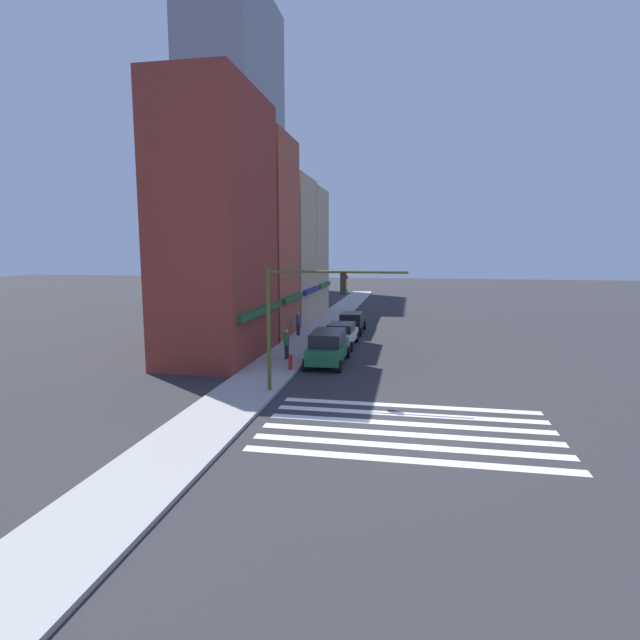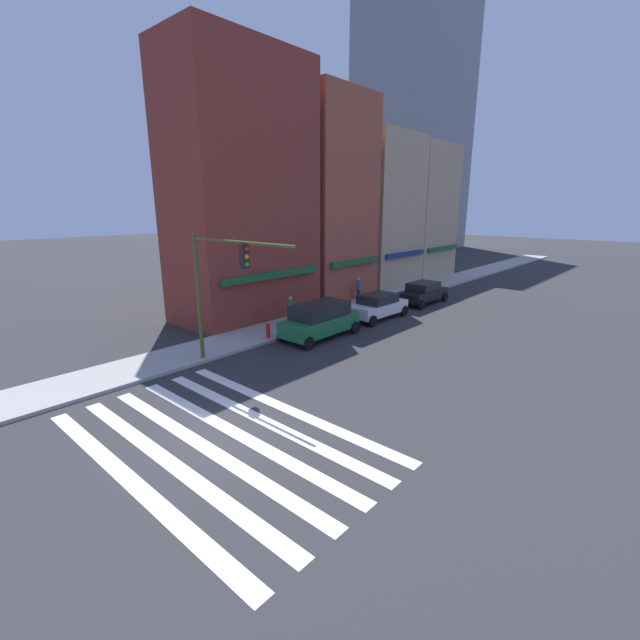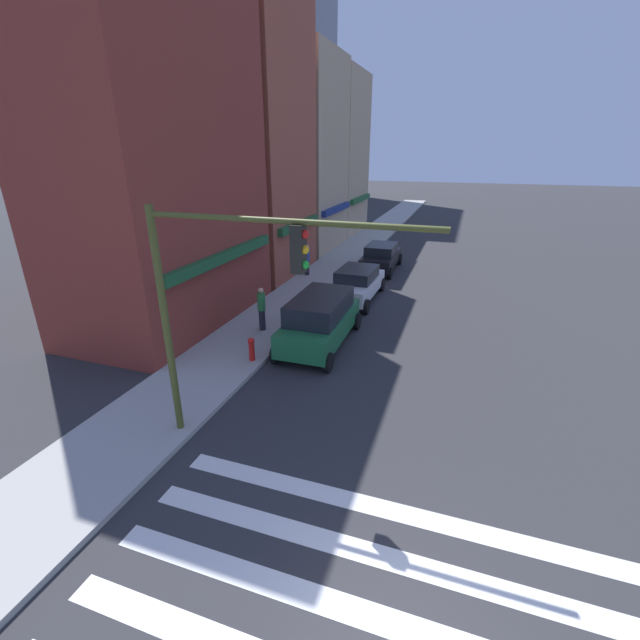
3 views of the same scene
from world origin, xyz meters
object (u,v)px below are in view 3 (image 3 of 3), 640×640
suv_green (320,319)px  sedan_white (357,283)px  sedan_black (381,257)px  pedestrian_green_top (262,308)px  traffic_signal (221,289)px  fire_hydrant (252,348)px  pedestrian_blue_shirt (307,259)px

suv_green → sedan_white: 5.55m
sedan_black → pedestrian_green_top: pedestrian_green_top is taller
suv_green → sedan_white: suv_green is taller
traffic_signal → fire_hydrant: traffic_signal is taller
sedan_black → fire_hydrant: sedan_black is taller
pedestrian_blue_shirt → sedan_black: bearing=-89.2°
traffic_signal → sedan_white: size_ratio=1.43×
sedan_black → pedestrian_green_top: size_ratio=2.49×
sedan_black → pedestrian_blue_shirt: bearing=128.3°
suv_green → fire_hydrant: 2.88m
traffic_signal → sedan_white: (11.90, -0.09, -3.29)m
sedan_white → pedestrian_green_top: size_ratio=2.51×
suv_green → pedestrian_green_top: suv_green is taller
sedan_black → pedestrian_blue_shirt: 4.77m
traffic_signal → pedestrian_blue_shirt: 15.57m
sedan_white → fire_hydrant: size_ratio=5.27×
suv_green → pedestrian_blue_shirt: suv_green is taller
sedan_white → sedan_black: size_ratio=1.01×
sedan_black → sedan_white: bearing=179.6°
sedan_white → pedestrian_green_top: pedestrian_green_top is taller
traffic_signal → pedestrian_green_top: size_ratio=3.58×
sedan_white → pedestrian_blue_shirt: (2.93, 3.72, 0.23)m
suv_green → pedestrian_green_top: 2.56m
suv_green → fire_hydrant: (-2.29, 1.70, -0.42)m
fire_hydrant → pedestrian_blue_shirt: bearing=10.6°
traffic_signal → sedan_black: (17.81, -0.09, -3.29)m
sedan_black → pedestrian_blue_shirt: pedestrian_blue_shirt is taller
sedan_black → suv_green: bearing=179.6°
suv_green → fire_hydrant: bearing=142.8°
pedestrian_green_top → fire_hydrant: 2.73m
suv_green → sedan_black: (11.46, -0.00, -0.19)m
suv_green → sedan_white: size_ratio=1.06×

